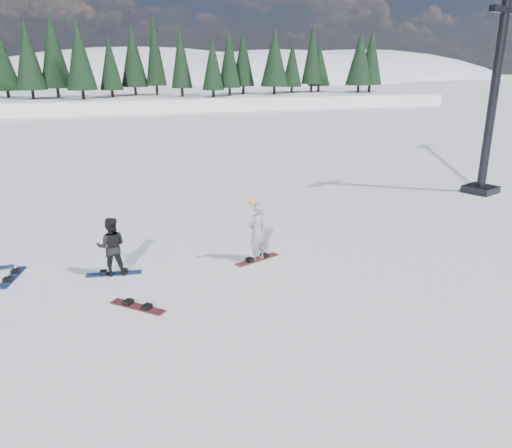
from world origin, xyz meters
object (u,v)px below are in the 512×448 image
Objects in this scene: snowboard_loose_a at (12,277)px; snowboard_loose_b at (138,307)px; lift_tower at (491,117)px; snowboarder_man at (111,246)px; snowboarder_woman at (257,232)px.

snowboard_loose_b is at bearing -118.89° from snowboard_loose_a.
lift_tower is at bearing -65.23° from snowboard_loose_a.
lift_tower is 19.65m from snowboard_loose_a.
snowboarder_man reaches higher than snowboard_loose_a.
snowboard_loose_b is at bearing -178.39° from lift_tower.
snowboarder_woman is at bearing 179.77° from lift_tower.
snowboarder_woman is at bearing 72.47° from snowboard_loose_b.
lift_tower is 4.31× the size of snowboarder_woman.
snowboard_loose_a is (-6.78, 0.92, -0.88)m from snowboarder_woman.
lift_tower is 5.54× the size of snowboard_loose_b.
snowboard_loose_b is (-15.95, -6.44, -3.36)m from lift_tower.
snowboard_loose_a is 4.21m from snowboard_loose_b.
snowboarder_man is at bearing 145.36° from snowboard_loose_b.
lift_tower is 13.28m from snowboarder_woman.
snowboarder_woman is 1.17× the size of snowboarder_man.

